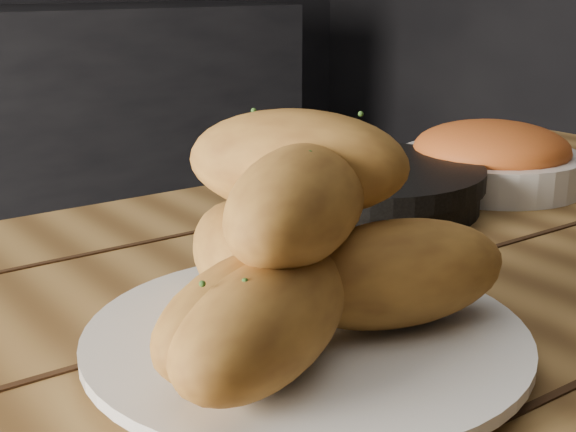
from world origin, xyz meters
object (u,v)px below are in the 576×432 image
Objects in this scene: plate at (306,341)px; bread_rolls at (295,254)px; skillet at (360,185)px; bowl at (491,158)px.

bread_rolls is at bearing -171.52° from plate.
skillet is at bearing 43.54° from plate.
skillet is 1.86× the size of bowl.
plate is 1.36× the size of bowl.
bowl is (0.44, 0.22, 0.02)m from plate.
skillet is (0.26, 0.25, 0.01)m from plate.
bowl is (0.18, -0.03, 0.01)m from skillet.
bread_rolls reaches higher than skillet.
bread_rolls reaches higher than bowl.
bowl is at bearing -8.21° from skillet.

